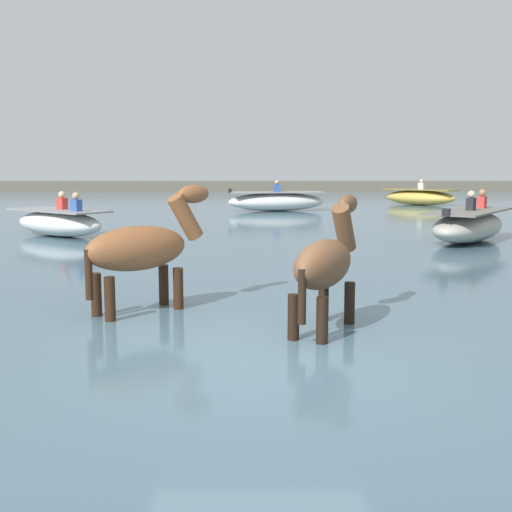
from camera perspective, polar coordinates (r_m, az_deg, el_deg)
The scene contains 9 objects.
ground_plane at distance 6.51m, azimuth 0.34°, elevation -12.51°, with size 120.00×120.00×0.00m, color #666051.
water_surface at distance 16.23m, azimuth -0.06°, elevation 0.72°, with size 90.00×90.00×0.42m, color #476675.
horse_lead_chestnut at distance 8.28m, azimuth -10.01°, elevation 0.38°, with size 1.61×1.47×2.03m.
horse_trailing_bay at distance 7.29m, azimuth 6.20°, elevation -1.00°, with size 1.07×1.73×1.93m.
boat_distant_east at distance 26.33m, azimuth 1.81°, elevation 4.87°, with size 4.12×1.96×1.26m.
boat_mid_channel at distance 17.78m, azimuth -17.05°, elevation 2.85°, with size 3.27×2.95×1.18m.
boat_far_offshore at distance 16.56m, azimuth 18.31°, elevation 2.56°, with size 3.16×3.74×1.25m.
boat_near_port at distance 31.20m, azimuth 14.32°, elevation 5.08°, with size 3.43×3.30×1.21m.
far_shoreline at distance 46.89m, azimuth -0.22°, elevation 5.97°, with size 80.00×2.40×1.13m, color #605B4C.
Camera 1 is at (-0.07, -6.09, 2.29)m, focal length 45.13 mm.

